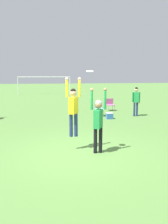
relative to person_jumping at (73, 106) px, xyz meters
name	(u,v)px	position (x,y,z in m)	size (l,w,h in m)	color
ground_plane	(80,153)	(0.16, -0.35, -1.53)	(120.00, 120.00, 0.00)	#56843D
person_jumping	(73,106)	(0.00, 0.00, 0.00)	(0.53, 0.42, 2.01)	navy
person_defending	(98,119)	(0.75, -0.47, -0.38)	(0.54, 0.44, 2.15)	black
frisbee	(90,71)	(0.49, -0.39, 1.15)	(0.25, 0.24, 0.06)	white
camping_chair_1	(110,104)	(3.68, 7.99, -1.02)	(0.54, 0.58, 0.87)	gray
camping_chair_2	(99,108)	(2.37, 6.06, -1.01)	(0.66, 0.70, 0.87)	gray
person_spectator_near	(136,99)	(4.62, 5.55, -0.42)	(0.55, 0.40, 1.82)	navy
cooler_box	(109,116)	(2.76, 5.01, -1.35)	(0.38, 0.38, 0.35)	#336BB7
soccer_goal	(44,80)	(-1.10, 23.31, 0.32)	(7.10, 0.10, 2.35)	white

